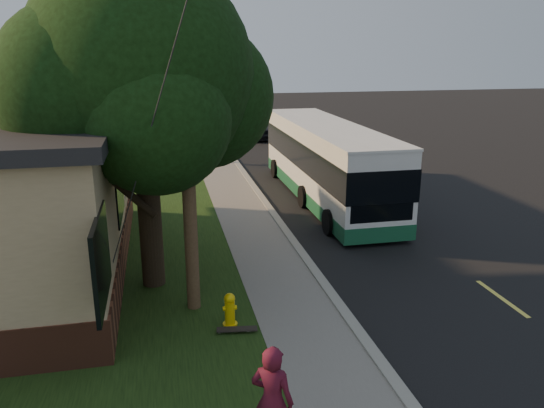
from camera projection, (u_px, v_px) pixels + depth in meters
The scene contains 16 objects.
ground at pixel (344, 315), 11.98m from camera, with size 120.00×120.00×0.00m, color black.
road at pixel (354, 192), 22.16m from camera, with size 8.00×80.00×0.01m, color black.
curb at pixel (261, 196), 21.34m from camera, with size 0.25×80.00×0.12m, color gray.
sidewalk at pixel (236, 198), 21.15m from camera, with size 2.00×80.00×0.08m, color slate.
grass_verge at pixel (146, 204), 20.44m from camera, with size 5.00×80.00×0.07m, color black.
fire_hydrant at pixel (230, 310), 11.34m from camera, with size 0.32×0.32×0.74m.
utility_pole at pixel (185, 107), 10.93m from camera, with size 2.86×3.21×9.07m.
leafy_tree at pixel (142, 77), 12.16m from camera, with size 6.30×6.00×7.80m.
bare_tree_near at pixel (165, 121), 27.54m from camera, with size 1.38×1.21×4.31m.
bare_tree_far at pixel (169, 102), 38.94m from camera, with size 1.38×1.21×4.03m.
traffic_signal at pixel (210, 82), 43.06m from camera, with size 0.18×0.22×5.50m.
transit_bus at pixel (326, 160), 20.71m from camera, with size 2.54×11.03×2.99m.
skateboarder at pixel (272, 401), 7.59m from camera, with size 0.64×0.42×1.77m, color #4F0F22.
skateboard_spare at pixel (237, 329), 11.13m from camera, with size 0.87×0.33×0.08m.
dumpster at pixel (36, 246), 14.44m from camera, with size 1.64×1.50×1.17m.
distant_car at pixel (260, 126), 35.39m from camera, with size 1.90×4.72×1.61m, color black.
Camera 1 is at (-3.86, -10.19, 5.82)m, focal length 35.00 mm.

